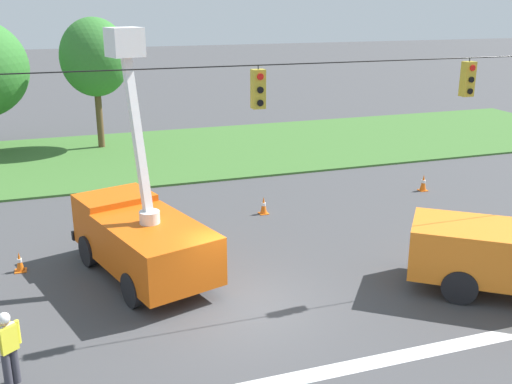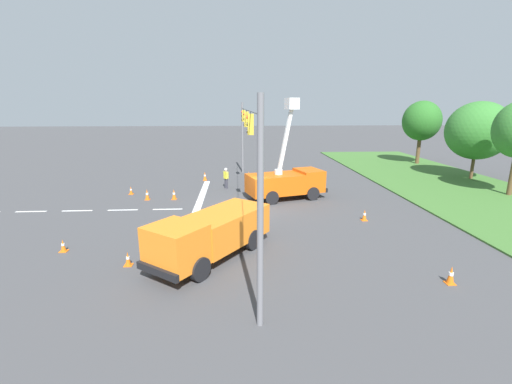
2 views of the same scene
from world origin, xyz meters
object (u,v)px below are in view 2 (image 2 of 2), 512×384
Objects in this scene: traffic_cone_lane_edge_b at (205,176)px; traffic_cone_centre_line at (63,246)px; utility_truck_bucket_lift at (286,181)px; traffic_cone_mid_right at (249,174)px; tree_west at (478,131)px; traffic_cone_foreground_right at (147,194)px; traffic_cone_far_left at (128,259)px; traffic_cone_mid_left at (365,215)px; traffic_cone_near_bucket at (174,194)px; traffic_cone_lane_edge_a at (297,184)px; tree_far_west at (422,121)px; road_worker at (226,177)px; utility_truck_support_near at (211,233)px; traffic_cone_far_right at (131,190)px; traffic_cone_foreground_left at (451,275)px.

traffic_cone_centre_line is (16.00, -5.43, -0.12)m from traffic_cone_lane_edge_b.
utility_truck_bucket_lift is 12.30× the size of traffic_cone_mid_right.
traffic_cone_foreground_right is at bearing -79.07° from tree_west.
traffic_cone_far_left is at bearing -58.58° from tree_west.
traffic_cone_mid_left is at bearing 113.10° from traffic_cone_far_left.
traffic_cone_near_bucket is 10.53m from traffic_cone_lane_edge_a.
traffic_cone_far_left is at bearing -0.58° from traffic_cone_near_bucket.
tree_west is (8.88, 0.61, -0.52)m from tree_far_west.
tree_far_west reaches higher than road_worker.
utility_truck_support_near is (24.93, -23.01, -3.89)m from tree_far_west.
utility_truck_support_near is at bearing 27.78° from traffic_cone_foreground_right.
utility_truck_support_near is 13.78m from road_worker.
traffic_cone_mid_right is at bearing -72.39° from tree_far_west.
tree_far_west is 12.37× the size of traffic_cone_mid_right.
utility_truck_bucket_lift is 11.27× the size of traffic_cone_far_right.
traffic_cone_far_right is at bearing -57.23° from traffic_cone_mid_right.
tree_far_west is at bearing 145.20° from traffic_cone_mid_left.
traffic_cone_mid_right is (-21.35, -7.18, -0.08)m from traffic_cone_foreground_left.
traffic_cone_far_left is at bearing -66.90° from traffic_cone_mid_left.
traffic_cone_mid_right is 11.45m from traffic_cone_far_right.
traffic_cone_far_right is at bearing -78.16° from road_worker.
traffic_cone_near_bucket reaches higher than traffic_cone_mid_left.
traffic_cone_mid_right is 0.73× the size of traffic_cone_lane_edge_b.
traffic_cone_near_bucket reaches higher than traffic_cone_centre_line.
traffic_cone_lane_edge_b is at bearing 132.23° from traffic_cone_far_right.
traffic_cone_foreground_left is at bearing -25.68° from tree_far_west.
traffic_cone_lane_edge_a is at bearing -82.55° from tree_west.
tree_far_west is at bearing 154.32° from traffic_cone_foreground_left.
road_worker is at bearing 119.92° from traffic_cone_foreground_right.
traffic_cone_foreground_left is 13.43m from traffic_cone_far_left.
traffic_cone_near_bucket is 0.96× the size of traffic_cone_lane_edge_b.
tree_far_west is at bearing 118.65° from traffic_cone_near_bucket.
traffic_cone_far_right is (12.73, -30.21, -4.81)m from tree_far_west.
road_worker is 2.16× the size of traffic_cone_foreground_right.
tree_west is at bearing 107.44° from utility_truck_bucket_lift.
tree_far_west is 8.91m from tree_west.
utility_truck_support_near is at bearing 30.57° from traffic_cone_far_right.
utility_truck_support_near is 11.82m from traffic_cone_foreground_right.
traffic_cone_foreground_left is at bearing 76.34° from traffic_cone_centre_line.
traffic_cone_lane_edge_a is at bearing 132.86° from traffic_cone_centre_line.
traffic_cone_near_bucket is at bearing -91.69° from utility_truck_bucket_lift.
tree_far_west is at bearing 116.18° from road_worker.
road_worker is 2.86× the size of traffic_cone_centre_line.
traffic_cone_lane_edge_b is at bearing -150.48° from traffic_cone_foreground_left.
traffic_cone_near_bucket is at bearing -114.20° from traffic_cone_mid_left.
utility_truck_support_near is 8.29× the size of traffic_cone_near_bucket.
traffic_cone_far_right is 11.07m from traffic_cone_centre_line.
utility_truck_support_near reaches higher than traffic_cone_centre_line.
traffic_cone_mid_left is at bearing 65.51° from traffic_cone_far_right.
utility_truck_support_near is 10.01× the size of traffic_cone_far_right.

